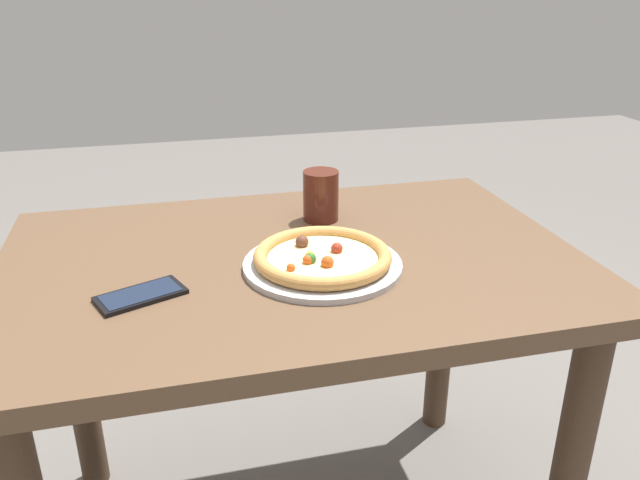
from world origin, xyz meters
name	(u,v)px	position (x,y,z in m)	size (l,w,h in m)	color
dining_table	(293,310)	(0.00, 0.00, 0.62)	(1.15, 0.77, 0.75)	brown
pizza_near	(322,259)	(0.04, -0.07, 0.77)	(0.31, 0.31, 0.04)	#B7B7BC
drink_cup_colored	(321,196)	(0.10, 0.18, 0.81)	(0.08, 0.08, 0.11)	#4C1E14
cell_phone	(141,295)	(-0.29, -0.11, 0.75)	(0.17, 0.13, 0.01)	black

